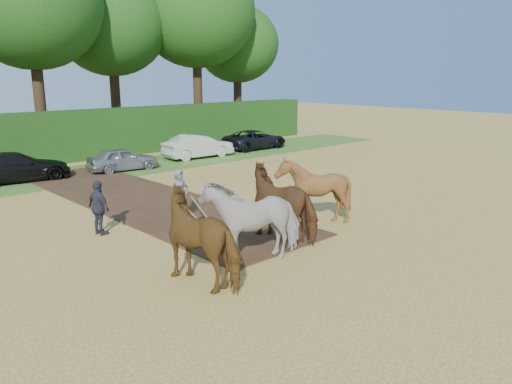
% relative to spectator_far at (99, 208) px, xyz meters
% --- Properties ---
extents(ground, '(120.00, 120.00, 0.00)m').
position_rel_spectator_far_xyz_m(ground, '(1.88, -3.91, -0.91)').
color(ground, gold).
rests_on(ground, ground).
extents(earth_strip, '(4.50, 17.00, 0.05)m').
position_rel_spectator_far_xyz_m(earth_strip, '(3.38, 3.09, -0.89)').
color(earth_strip, '#472D1C').
rests_on(earth_strip, ground).
extents(grass_verge, '(50.00, 5.00, 0.03)m').
position_rel_spectator_far_xyz_m(grass_verge, '(1.88, 10.09, -0.90)').
color(grass_verge, '#38601E').
rests_on(grass_verge, ground).
extents(hedgerow, '(46.00, 1.60, 3.00)m').
position_rel_spectator_far_xyz_m(hedgerow, '(1.88, 14.59, 0.59)').
color(hedgerow, '#14380F').
rests_on(hedgerow, ground).
extents(spectator_far, '(0.56, 1.11, 1.83)m').
position_rel_spectator_far_xyz_m(spectator_far, '(0.00, 0.00, 0.00)').
color(spectator_far, '#262833').
rests_on(spectator_far, ground).
extents(plough_team, '(7.86, 6.24, 2.36)m').
position_rel_spectator_far_xyz_m(plough_team, '(3.21, -4.55, 0.26)').
color(plough_team, brown).
rests_on(plough_team, ground).
extents(parked_cars, '(30.68, 3.30, 1.48)m').
position_rel_spectator_far_xyz_m(parked_cars, '(4.46, 10.24, -0.23)').
color(parked_cars, silver).
rests_on(parked_cars, ground).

